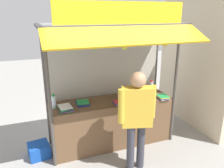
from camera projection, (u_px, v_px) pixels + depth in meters
The scene contains 18 objects.
ground_plane at pixel (112, 142), 4.82m from camera, with size 20.00×20.00×0.00m, color gray.
stall_counter at pixel (112, 122), 4.67m from camera, with size 2.48×0.70×0.97m, color brown.
stall_structure at pixel (110, 64), 4.37m from camera, with size 2.68×1.50×2.84m.
water_bottle_mid_left at pixel (151, 87), 4.91m from camera, with size 0.08×0.08×0.29m.
water_bottle_right at pixel (132, 90), 4.73m from camera, with size 0.07×0.07×0.27m.
water_bottle_front_right at pixel (54, 102), 4.12m from camera, with size 0.08×0.08×0.27m.
water_bottle_front_left at pixel (119, 94), 4.57m from camera, with size 0.06×0.06×0.22m.
magazine_stack_rear_center at pixel (66, 108), 4.07m from camera, with size 0.26×0.31×0.07m.
magazine_stack_far_right at pixel (119, 103), 4.35m from camera, with size 0.20×0.28×0.05m.
magazine_stack_back_right at pixel (163, 97), 4.62m from camera, with size 0.24×0.28×0.06m.
magazine_stack_mid_right at pixel (83, 103), 4.33m from camera, with size 0.26×0.29×0.05m.
banana_bunch_leftmost at pixel (94, 45), 3.60m from camera, with size 0.11×0.10×0.28m.
banana_bunch_inner_right at pixel (124, 45), 3.78m from camera, with size 0.12×0.11×0.29m.
banana_bunch_rightmost at pixel (144, 42), 3.89m from camera, with size 0.09×0.09×0.26m.
banana_bunch_inner_left at pixel (165, 43), 4.05m from camera, with size 0.10×0.09×0.29m.
vendor_person at pixel (137, 113), 3.71m from camera, with size 0.68×0.35×1.78m.
plastic_crate at pixel (39, 150), 4.31m from camera, with size 0.38×0.38×0.26m, color #194CB2.
neighbour_wall at pixel (193, 57), 5.31m from camera, with size 0.20×2.40×3.32m, color beige.
Camera 1 is at (-1.48, -3.94, 2.67)m, focal length 35.81 mm.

